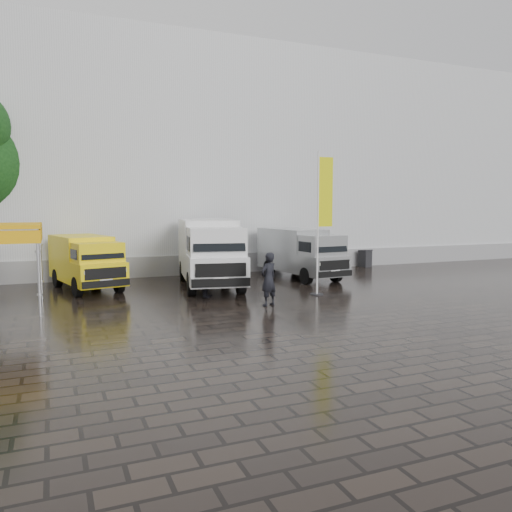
# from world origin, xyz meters

# --- Properties ---
(ground) EXTENTS (120.00, 120.00, 0.00)m
(ground) POSITION_xyz_m (0.00, 0.00, 0.00)
(ground) COLOR black
(ground) RESTS_ON ground
(exhibition_hall) EXTENTS (44.00, 16.00, 12.00)m
(exhibition_hall) POSITION_xyz_m (2.00, 16.00, 6.00)
(exhibition_hall) COLOR silver
(exhibition_hall) RESTS_ON ground
(hall_plinth) EXTENTS (44.00, 0.15, 1.00)m
(hall_plinth) POSITION_xyz_m (2.00, 7.95, 0.50)
(hall_plinth) COLOR gray
(hall_plinth) RESTS_ON ground
(van_yellow) EXTENTS (2.85, 5.04, 2.19)m
(van_yellow) POSITION_xyz_m (-7.46, 5.14, 1.10)
(van_yellow) COLOR yellow
(van_yellow) RESTS_ON ground
(van_white) EXTENTS (3.28, 6.83, 2.84)m
(van_white) POSITION_xyz_m (-2.55, 3.97, 1.42)
(van_white) COLOR white
(van_white) RESTS_ON ground
(van_silver) EXTENTS (2.28, 5.54, 2.34)m
(van_silver) POSITION_xyz_m (2.17, 4.70, 1.17)
(van_silver) COLOR #ABAFB0
(van_silver) RESTS_ON ground
(flagpole) EXTENTS (0.88, 0.50, 5.49)m
(flagpole) POSITION_xyz_m (0.88, 0.45, 3.10)
(flagpole) COLOR black
(flagpole) RESTS_ON ground
(wheelie_bin) EXTENTS (0.71, 0.71, 0.98)m
(wheelie_bin) POSITION_xyz_m (7.72, 7.42, 0.49)
(wheelie_bin) COLOR black
(wheelie_bin) RESTS_ON ground
(person_front) EXTENTS (0.79, 0.66, 1.84)m
(person_front) POSITION_xyz_m (-1.92, -0.82, 0.92)
(person_front) COLOR black
(person_front) RESTS_ON ground
(person_tent) EXTENTS (0.97, 1.04, 1.70)m
(person_tent) POSITION_xyz_m (-3.31, 1.51, 0.85)
(person_tent) COLOR black
(person_tent) RESTS_ON ground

